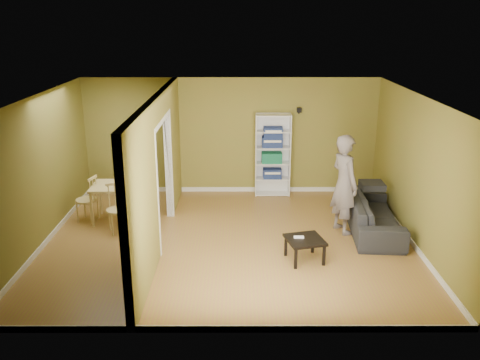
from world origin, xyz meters
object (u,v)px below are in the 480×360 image
Objects in this scene: sofa at (374,209)px; bookshelf at (273,154)px; coffee_table at (305,242)px; dining_table at (123,189)px; chair_near at (118,209)px; chair_left at (87,199)px; person at (345,176)px; chair_far at (129,186)px.

sofa is 2.78m from bookshelf.
dining_table is at bearing 152.33° from coffee_table.
chair_near is (-4.77, -0.07, 0.05)m from sofa.
sofa is at bearing 98.15° from chair_left.
bookshelf reaches higher than coffee_table.
person is 3.75× the size of coffee_table.
sofa is 5.52m from chair_left.
sofa reaches higher than dining_table.
dining_table is (-4.79, 0.51, 0.24)m from sofa.
bookshelf is 1.57× the size of dining_table.
chair_near is at bearing 95.11° from sofa.
chair_left is at bearing -156.68° from bookshelf.
chair_near reaches higher than coffee_table.
chair_left is (-4.91, 0.52, -0.63)m from person.
coffee_table is 0.63× the size of chair_left.
sofa is 2.36× the size of chair_near.
person is 2.14× the size of chair_far.
person is 4.38m from chair_far.
person is 2.37× the size of chair_left.
chair_near reaches higher than dining_table.
sofa is 2.37× the size of chair_left.
chair_far is (0.71, 0.61, 0.05)m from chair_left.
person reaches higher than bookshelf.
person is at bearing -60.98° from bookshelf.
coffee_table is at bearing -27.67° from dining_table.
person is 4.22m from chair_near.
sofa is at bearing -49.66° from bookshelf.
coffee_table is 3.53m from chair_near.
bookshelf is 1.81× the size of chair_far.
bookshelf is (-1.77, 2.08, 0.50)m from sofa.
chair_left is at bearing 61.53° from person.
sofa is at bearing -177.62° from chair_far.
person is 4.25m from dining_table.
sofa is 4.91m from chair_far.
sofa is 4.82m from dining_table.
person is (-0.59, -0.04, 0.67)m from sofa.
chair_near is at bearing -88.21° from dining_table.
bookshelf is at bearing -146.53° from chair_far.
chair_near is (-3.00, -2.15, -0.46)m from bookshelf.
coffee_table is (-0.85, -1.20, -0.76)m from person.
chair_near is 0.91× the size of chair_far.
bookshelf is 1.98× the size of chair_near.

